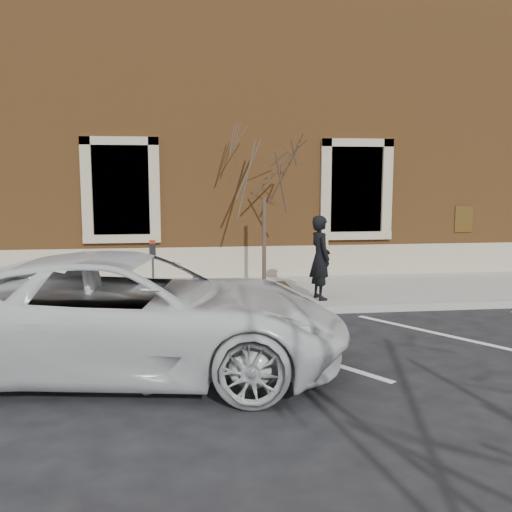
{
  "coord_description": "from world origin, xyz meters",
  "views": [
    {
      "loc": [
        -1.47,
        -10.99,
        2.71
      ],
      "look_at": [
        0.0,
        0.6,
        1.1
      ],
      "focal_mm": 40.0,
      "sensor_mm": 36.0,
      "label": 1
    }
  ],
  "objects": [
    {
      "name": "ground",
      "position": [
        0.0,
        0.0,
        0.0
      ],
      "size": [
        120.0,
        120.0,
        0.0
      ],
      "primitive_type": "plane",
      "color": "#28282B",
      "rests_on": "ground"
    },
    {
      "name": "sidewalk_near",
      "position": [
        0.0,
        1.75,
        0.07
      ],
      "size": [
        40.0,
        3.5,
        0.15
      ],
      "primitive_type": "cube",
      "color": "#A6A49C",
      "rests_on": "ground"
    },
    {
      "name": "curb_near",
      "position": [
        0.0,
        -0.05,
        0.07
      ],
      "size": [
        40.0,
        0.12,
        0.15
      ],
      "primitive_type": "cube",
      "color": "#9E9E99",
      "rests_on": "ground"
    },
    {
      "name": "parking_stripes",
      "position": [
        0.0,
        -2.2,
        0.0
      ],
      "size": [
        28.0,
        4.4,
        0.01
      ],
      "primitive_type": null,
      "color": "silver",
      "rests_on": "ground"
    },
    {
      "name": "building_civic",
      "position": [
        0.0,
        7.74,
        4.0
      ],
      "size": [
        40.0,
        8.62,
        8.0
      ],
      "color": "brown",
      "rests_on": "ground"
    },
    {
      "name": "man",
      "position": [
        1.37,
        0.63,
        1.04
      ],
      "size": [
        0.53,
        0.71,
        1.78
      ],
      "primitive_type": "imported",
      "rotation": [
        0.0,
        0.0,
        1.74
      ],
      "color": "black",
      "rests_on": "sidewalk_near"
    },
    {
      "name": "parking_meter",
      "position": [
        -2.09,
        0.23,
        1.09
      ],
      "size": [
        0.12,
        0.09,
        1.35
      ],
      "rotation": [
        0.0,
        0.0,
        0.24
      ],
      "color": "#595B60",
      "rests_on": "sidewalk_near"
    },
    {
      "name": "tree_grate",
      "position": [
        0.38,
        2.07,
        0.16
      ],
      "size": [
        1.18,
        1.18,
        0.03
      ],
      "primitive_type": "cube",
      "color": "#3C2513",
      "rests_on": "sidewalk_near"
    },
    {
      "name": "sapling",
      "position": [
        0.38,
        2.07,
        2.82
      ],
      "size": [
        2.29,
        2.29,
        3.82
      ],
      "color": "#4A3A2D",
      "rests_on": "sidewalk_near"
    },
    {
      "name": "white_truck",
      "position": [
        -2.21,
        -3.09,
        0.84
      ],
      "size": [
        6.38,
        3.68,
        1.67
      ],
      "primitive_type": "imported",
      "rotation": [
        0.0,
        0.0,
        1.41
      ],
      "color": "silver",
      "rests_on": "ground"
    }
  ]
}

